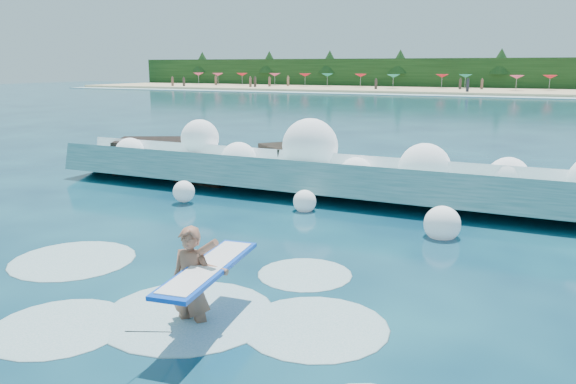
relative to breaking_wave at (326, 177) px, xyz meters
The scene contains 11 objects.
ground 7.03m from the breaking_wave, 93.31° to the right, with size 200.00×200.00×0.00m, color #07223C.
beach 71.00m from the breaking_wave, 90.33° to the left, with size 140.00×20.00×0.40m, color tan.
wet_band 60.00m from the breaking_wave, 90.39° to the left, with size 140.00×5.00×0.08m, color silver.
treeline 81.02m from the breaking_wave, 90.29° to the left, with size 140.00×4.00×5.00m, color black.
breaking_wave is the anchor object (origin of this frame).
rock_cluster 4.78m from the breaking_wave, 168.28° to the left, with size 8.59×3.38×1.48m.
surfer_with_board 9.13m from the breaking_wave, 80.79° to the right, with size 1.08×2.98×1.83m.
wave_spray 0.78m from the breaking_wave, ahead, with size 15.70×4.47×2.38m.
surf_foam 8.59m from the breaking_wave, 84.50° to the right, with size 9.13×5.62×0.14m.
beach_umbrellas 73.15m from the breaking_wave, 90.40° to the left, with size 112.04×6.59×0.50m.
beachgoers 67.34m from the breaking_wave, 91.10° to the left, with size 105.64×13.75×1.93m.
Camera 1 is at (6.47, -8.50, 3.82)m, focal length 35.00 mm.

